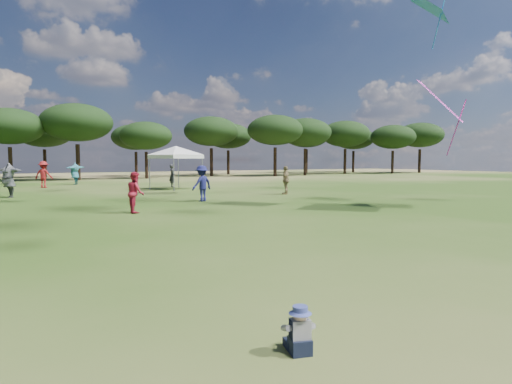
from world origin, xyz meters
TOP-DOWN VIEW (x-y plane):
  - tree_line at (2.39, 47.41)m, footprint 108.78×17.63m
  - tent_right at (7.25, 26.57)m, footprint 5.13×5.13m
  - toddler at (-0.04, 1.98)m, footprint 0.38×0.41m

SIDE VIEW (x-z plane):
  - toddler at x=-0.04m, z-range -0.03..0.48m
  - tent_right at x=7.25m, z-range 1.21..4.47m
  - tree_line at x=2.39m, z-range 1.54..9.31m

